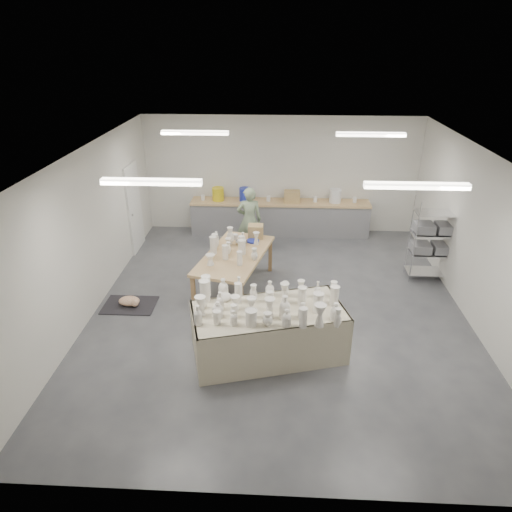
# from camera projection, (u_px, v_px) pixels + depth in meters

# --- Properties ---
(room) EXTENTS (8.00, 8.02, 3.00)m
(room) POSITION_uv_depth(u_px,v_px,m) (275.00, 206.00, 8.00)
(room) COLOR #424449
(room) RESTS_ON ground
(back_counter) EXTENTS (4.60, 0.60, 1.24)m
(back_counter) POSITION_uv_depth(u_px,v_px,m) (279.00, 216.00, 11.91)
(back_counter) COLOR tan
(back_counter) RESTS_ON ground
(wire_shelf) EXTENTS (0.88, 0.48, 1.80)m
(wire_shelf) POSITION_uv_depth(u_px,v_px,m) (433.00, 239.00, 9.53)
(wire_shelf) COLOR silver
(wire_shelf) RESTS_ON ground
(drying_table) EXTENTS (2.62, 1.75, 1.22)m
(drying_table) POSITION_uv_depth(u_px,v_px,m) (268.00, 330.00, 7.36)
(drying_table) COLOR olive
(drying_table) RESTS_ON ground
(work_table) EXTENTS (1.57, 2.37, 1.19)m
(work_table) POSITION_uv_depth(u_px,v_px,m) (236.00, 251.00, 9.22)
(work_table) COLOR tan
(work_table) RESTS_ON ground
(rug) EXTENTS (1.00, 0.70, 0.02)m
(rug) POSITION_uv_depth(u_px,v_px,m) (130.00, 305.00, 8.90)
(rug) COLOR black
(rug) RESTS_ON ground
(cat) EXTENTS (0.44, 0.33, 0.18)m
(cat) POSITION_uv_depth(u_px,v_px,m) (130.00, 301.00, 8.84)
(cat) COLOR white
(cat) RESTS_ON rug
(potter) EXTENTS (0.62, 0.43, 1.62)m
(potter) POSITION_uv_depth(u_px,v_px,m) (249.00, 220.00, 10.79)
(potter) COLOR gray
(potter) RESTS_ON ground
(red_stool) EXTENTS (0.38, 0.38, 0.28)m
(red_stool) POSITION_uv_depth(u_px,v_px,m) (250.00, 237.00, 11.28)
(red_stool) COLOR #B22019
(red_stool) RESTS_ON ground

